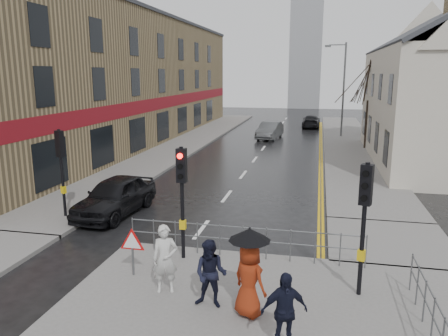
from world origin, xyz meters
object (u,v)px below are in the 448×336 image
at_px(pedestrian_b, 211,274).
at_px(pedestrian_with_umbrella, 249,269).
at_px(pedestrian_a, 165,259).
at_px(car_mid, 270,130).
at_px(pedestrian_d, 284,311).
at_px(car_parked, 115,196).

relative_size(pedestrian_b, pedestrian_with_umbrella, 0.79).
distance_m(pedestrian_a, car_mid, 27.94).
height_order(pedestrian_b, pedestrian_d, same).
bearing_deg(pedestrian_a, pedestrian_d, -46.42).
distance_m(pedestrian_a, pedestrian_b, 1.39).
distance_m(pedestrian_with_umbrella, pedestrian_d, 1.45).
relative_size(pedestrian_b, pedestrian_d, 1.00).
relative_size(car_parked, car_mid, 1.02).
distance_m(pedestrian_d, car_parked, 10.62).
relative_size(pedestrian_a, pedestrian_with_umbrella, 0.84).
bearing_deg(car_mid, pedestrian_a, -81.50).
xyz_separation_m(pedestrian_a, pedestrian_with_umbrella, (2.25, -0.66, 0.25)).
xyz_separation_m(pedestrian_a, pedestrian_b, (1.30, -0.47, -0.05)).
height_order(pedestrian_d, car_mid, pedestrian_d).
distance_m(pedestrian_a, pedestrian_d, 3.59).
height_order(pedestrian_a, pedestrian_d, pedestrian_a).
relative_size(pedestrian_a, car_mid, 0.40).
bearing_deg(pedestrian_d, pedestrian_with_umbrella, 105.06).
relative_size(pedestrian_with_umbrella, pedestrian_d, 1.27).
distance_m(pedestrian_b, pedestrian_d, 2.24).
bearing_deg(pedestrian_d, car_parked, 110.49).
bearing_deg(pedestrian_a, car_mid, 74.03).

